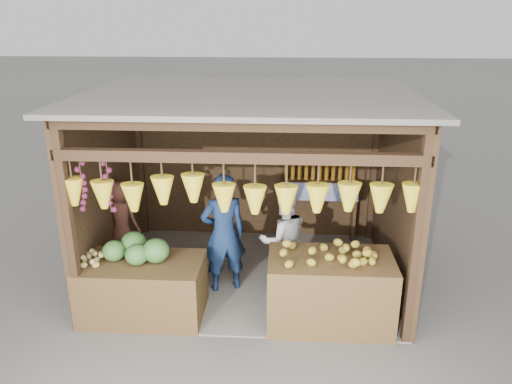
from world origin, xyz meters
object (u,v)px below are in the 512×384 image
counter_left (143,289)px  vendor_seated (122,218)px  counter_right (330,291)px  man_standing (224,234)px  woman_standing (284,240)px

counter_left → vendor_seated: 1.36m
counter_right → vendor_seated: bearing=158.3°
counter_left → man_standing: 1.26m
counter_left → man_standing: bearing=36.0°
counter_right → man_standing: size_ratio=0.89×
counter_left → counter_right: counter_right is taller
counter_left → vendor_seated: vendor_seated is taller
counter_right → vendor_seated: vendor_seated is taller
man_standing → vendor_seated: size_ratio=1.51×
counter_left → woman_standing: (1.75, 0.81, 0.34)m
counter_left → man_standing: (0.94, 0.68, 0.47)m
counter_left → counter_right: bearing=-0.7°
man_standing → woman_standing: (0.81, 0.12, -0.13)m
counter_right → man_standing: man_standing is taller
man_standing → woman_standing: size_ratio=1.18×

